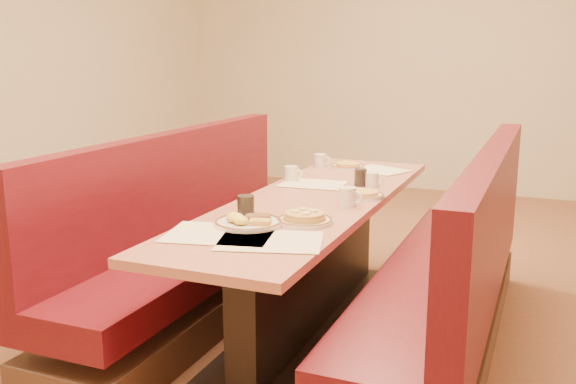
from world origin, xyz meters
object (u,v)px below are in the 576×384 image
at_px(coffee_mug_b, 292,173).
at_px(soda_tumbler_mid, 361,177).
at_px(booth_left, 195,252).
at_px(coffee_mug_d, 320,160).
at_px(coffee_mug_a, 348,196).
at_px(soda_tumbler_near, 246,207).
at_px(booth_right, 451,286).
at_px(pancake_plate, 304,219).
at_px(eggs_plate, 247,222).
at_px(coffee_mug_c, 373,179).
at_px(diner_table, 313,266).

distance_m(coffee_mug_b, soda_tumbler_mid, 0.42).
relative_size(booth_left, soda_tumbler_mid, 25.57).
relative_size(coffee_mug_b, coffee_mug_d, 1.01).
xyz_separation_m(coffee_mug_a, soda_tumbler_near, (-0.36, -0.41, 0.00)).
height_order(booth_right, pancake_plate, booth_right).
height_order(pancake_plate, eggs_plate, eggs_plate).
distance_m(coffee_mug_a, coffee_mug_c, 0.51).
distance_m(booth_left, coffee_mug_c, 1.11).
bearing_deg(coffee_mug_c, soda_tumbler_near, -121.82).
distance_m(diner_table, pancake_plate, 0.65).
height_order(booth_left, soda_tumbler_mid, booth_left).
xyz_separation_m(booth_right, pancake_plate, (-0.59, -0.49, 0.41)).
height_order(eggs_plate, coffee_mug_c, coffee_mug_c).
distance_m(eggs_plate, coffee_mug_d, 1.54).
bearing_deg(soda_tumbler_near, booth_right, 30.97).
relative_size(eggs_plate, coffee_mug_c, 2.86).
relative_size(coffee_mug_a, coffee_mug_d, 1.09).
relative_size(coffee_mug_a, soda_tumbler_mid, 1.28).
bearing_deg(coffee_mug_a, coffee_mug_d, 121.18).
bearing_deg(diner_table, coffee_mug_a, -26.22).
height_order(diner_table, eggs_plate, eggs_plate).
height_order(coffee_mug_b, coffee_mug_c, coffee_mug_b).
height_order(diner_table, coffee_mug_a, coffee_mug_a).
distance_m(coffee_mug_a, coffee_mug_d, 1.11).
bearing_deg(soda_tumbler_mid, diner_table, -109.77).
bearing_deg(coffee_mug_a, diner_table, 158.16).
bearing_deg(eggs_plate, diner_table, 83.46).
bearing_deg(booth_left, eggs_plate, -44.07).
height_order(eggs_plate, coffee_mug_b, coffee_mug_b).
bearing_deg(soda_tumbler_mid, pancake_plate, -90.05).
relative_size(diner_table, eggs_plate, 8.23).
bearing_deg(eggs_plate, soda_tumbler_mid, 78.24).
distance_m(coffee_mug_b, coffee_mug_c, 0.49).
xyz_separation_m(eggs_plate, soda_tumbler_near, (-0.06, 0.12, 0.04)).
distance_m(diner_table, booth_right, 0.73).
distance_m(pancake_plate, soda_tumbler_mid, 0.89).
bearing_deg(coffee_mug_c, soda_tumbler_mid, 170.86).
height_order(coffee_mug_c, soda_tumbler_mid, soda_tumbler_mid).
bearing_deg(booth_right, coffee_mug_b, 159.52).
relative_size(pancake_plate, coffee_mug_d, 2.23).
relative_size(eggs_plate, coffee_mug_d, 2.64).
xyz_separation_m(booth_left, booth_right, (1.46, 0.00, 0.00)).
distance_m(booth_right, eggs_plate, 1.11).
relative_size(booth_right, coffee_mug_d, 21.75).
relative_size(booth_right, pancake_plate, 9.74).
xyz_separation_m(pancake_plate, soda_tumbler_mid, (0.00, 0.89, 0.03)).
bearing_deg(coffee_mug_b, booth_left, -134.73).
bearing_deg(soda_tumbler_near, soda_tumbler_mid, 73.06).
height_order(coffee_mug_a, soda_tumbler_mid, soda_tumbler_mid).
relative_size(pancake_plate, soda_tumbler_near, 2.38).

